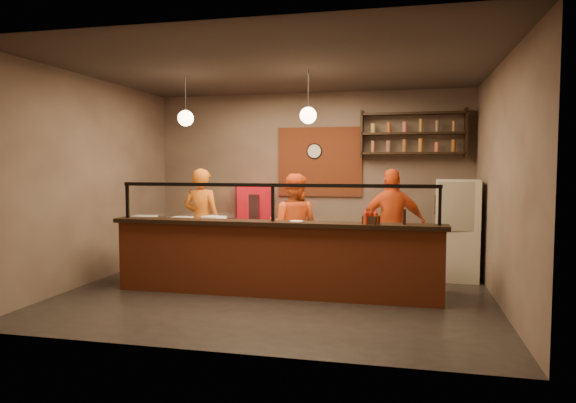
% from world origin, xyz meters
% --- Properties ---
extents(floor, '(6.00, 6.00, 0.00)m').
position_xyz_m(floor, '(0.00, 0.00, 0.00)').
color(floor, black).
rests_on(floor, ground).
extents(ceiling, '(6.00, 6.00, 0.00)m').
position_xyz_m(ceiling, '(0.00, 0.00, 3.20)').
color(ceiling, '#352E29').
rests_on(ceiling, wall_back).
extents(wall_back, '(6.00, 0.00, 6.00)m').
position_xyz_m(wall_back, '(0.00, 2.50, 1.60)').
color(wall_back, '#746455').
rests_on(wall_back, floor).
extents(wall_left, '(0.00, 5.00, 5.00)m').
position_xyz_m(wall_left, '(-3.00, 0.00, 1.60)').
color(wall_left, '#746455').
rests_on(wall_left, floor).
extents(wall_right, '(0.00, 5.00, 5.00)m').
position_xyz_m(wall_right, '(3.00, 0.00, 1.60)').
color(wall_right, '#746455').
rests_on(wall_right, floor).
extents(wall_front, '(6.00, 0.00, 6.00)m').
position_xyz_m(wall_front, '(0.00, -2.50, 1.60)').
color(wall_front, '#746455').
rests_on(wall_front, floor).
extents(brick_patch, '(1.60, 0.04, 1.30)m').
position_xyz_m(brick_patch, '(0.20, 2.47, 1.90)').
color(brick_patch, '#984021').
rests_on(brick_patch, wall_back).
extents(service_counter, '(4.60, 0.25, 1.00)m').
position_xyz_m(service_counter, '(0.00, -0.30, 0.50)').
color(service_counter, '#984021').
rests_on(service_counter, floor).
extents(counter_ledge, '(4.70, 0.37, 0.06)m').
position_xyz_m(counter_ledge, '(0.00, -0.30, 1.03)').
color(counter_ledge, black).
rests_on(counter_ledge, service_counter).
extents(worktop_cabinet, '(4.60, 0.75, 0.85)m').
position_xyz_m(worktop_cabinet, '(0.00, 0.20, 0.42)').
color(worktop_cabinet, gray).
rests_on(worktop_cabinet, floor).
extents(worktop, '(4.60, 0.75, 0.05)m').
position_xyz_m(worktop, '(0.00, 0.20, 0.88)').
color(worktop, silver).
rests_on(worktop, worktop_cabinet).
extents(sneeze_guard, '(4.50, 0.05, 0.52)m').
position_xyz_m(sneeze_guard, '(0.00, -0.30, 1.37)').
color(sneeze_guard, white).
rests_on(sneeze_guard, counter_ledge).
extents(wall_shelving, '(1.84, 0.28, 0.85)m').
position_xyz_m(wall_shelving, '(1.90, 2.32, 2.40)').
color(wall_shelving, black).
rests_on(wall_shelving, wall_back).
extents(wall_clock, '(0.30, 0.04, 0.30)m').
position_xyz_m(wall_clock, '(0.10, 2.46, 2.10)').
color(wall_clock, black).
rests_on(wall_clock, wall_back).
extents(pendant_left, '(0.24, 0.24, 0.77)m').
position_xyz_m(pendant_left, '(-1.50, 0.20, 2.55)').
color(pendant_left, black).
rests_on(pendant_left, ceiling).
extents(pendant_right, '(0.24, 0.24, 0.77)m').
position_xyz_m(pendant_right, '(0.40, 0.20, 2.55)').
color(pendant_right, black).
rests_on(pendant_right, ceiling).
extents(cook_left, '(0.68, 0.47, 1.78)m').
position_xyz_m(cook_left, '(-1.58, 0.99, 0.89)').
color(cook_left, '#CF6213').
rests_on(cook_left, floor).
extents(cook_mid, '(0.86, 0.68, 1.70)m').
position_xyz_m(cook_mid, '(0.04, 0.86, 0.85)').
color(cook_mid, '#CE4613').
rests_on(cook_mid, floor).
extents(cook_right, '(1.09, 0.57, 1.78)m').
position_xyz_m(cook_right, '(1.60, 1.10, 0.89)').
color(cook_right, '#CD4113').
rests_on(cook_right, floor).
extents(fridge, '(0.71, 0.66, 1.61)m').
position_xyz_m(fridge, '(2.60, 1.39, 0.80)').
color(fridge, beige).
rests_on(fridge, floor).
extents(red_cooler, '(0.80, 0.77, 1.46)m').
position_xyz_m(red_cooler, '(-1.03, 2.15, 0.73)').
color(red_cooler, red).
rests_on(red_cooler, floor).
extents(pizza_dough, '(0.69, 0.69, 0.01)m').
position_xyz_m(pizza_dough, '(0.96, 0.24, 0.91)').
color(pizza_dough, white).
rests_on(pizza_dough, worktop).
extents(prep_tub_a, '(0.38, 0.34, 0.15)m').
position_xyz_m(prep_tub_a, '(-1.09, 0.27, 0.98)').
color(prep_tub_a, white).
rests_on(prep_tub_a, worktop).
extents(prep_tub_b, '(0.29, 0.24, 0.14)m').
position_xyz_m(prep_tub_b, '(-1.57, 0.16, 0.97)').
color(prep_tub_b, silver).
rests_on(prep_tub_b, worktop).
extents(prep_tub_c, '(0.34, 0.28, 0.16)m').
position_xyz_m(prep_tub_c, '(-2.11, -0.04, 0.98)').
color(prep_tub_c, silver).
rests_on(prep_tub_c, worktop).
extents(rolling_pin, '(0.32, 0.15, 0.05)m').
position_xyz_m(rolling_pin, '(-0.49, 0.32, 0.93)').
color(rolling_pin, yellow).
rests_on(rolling_pin, worktop).
extents(condiment_caddy, '(0.24, 0.21, 0.11)m').
position_xyz_m(condiment_caddy, '(1.35, -0.33, 1.11)').
color(condiment_caddy, black).
rests_on(condiment_caddy, counter_ledge).
extents(pepper_mill, '(0.05, 0.05, 0.20)m').
position_xyz_m(pepper_mill, '(1.77, -0.30, 1.16)').
color(pepper_mill, black).
rests_on(pepper_mill, counter_ledge).
extents(small_plate, '(0.19, 0.19, 0.01)m').
position_xyz_m(small_plate, '(0.33, -0.29, 1.07)').
color(small_plate, white).
rests_on(small_plate, counter_ledge).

